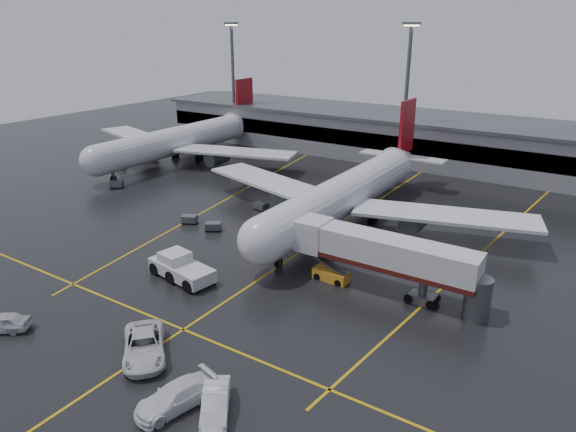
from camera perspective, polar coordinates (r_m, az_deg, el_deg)
The scene contains 22 objects.
ground at distance 62.96m, azimuth 2.52°, elevation -3.22°, with size 220.00×220.00×0.00m, color black.
apron_line_centre at distance 62.96m, azimuth 2.52°, elevation -3.22°, with size 0.25×90.00×0.02m, color gold.
apron_line_stop at distance 47.50m, azimuth -11.45°, elevation -12.15°, with size 60.00×0.25×0.02m, color gold.
apron_line_left at distance 81.37m, azimuth -6.04°, elevation 2.27°, with size 0.25×70.00×0.02m, color gold.
apron_line_right at distance 65.86m, azimuth 20.77°, elevation -3.51°, with size 0.25×70.00×0.02m, color gold.
terminal at distance 104.09m, azimuth 16.27°, elevation 8.06°, with size 122.00×19.00×8.60m.
light_mast_left at distance 118.43m, azimuth -6.07°, elevation 15.14°, with size 3.00×1.20×25.45m.
light_mast_mid at distance 98.50m, azimuth 12.95°, elevation 13.69°, with size 3.00×1.20×25.45m.
main_airliner at distance 69.49m, azimuth 6.66°, elevation 2.68°, with size 48.80×45.60×14.10m.
second_airliner at distance 102.98m, azimuth -11.68°, elevation 8.26°, with size 48.80×45.60×14.10m.
jet_bridge at distance 51.67m, azimuth 10.57°, elevation -4.31°, with size 19.90×3.40×6.05m.
pushback_tractor at distance 55.86m, azimuth -11.74°, elevation -5.64°, with size 8.19×4.48×2.78m.
belt_loader at distance 54.65m, azimuth 4.77°, elevation -6.47°, with size 3.88×1.95×2.41m.
service_van_a at distance 44.41m, azimuth -15.55°, elevation -13.60°, with size 3.20×6.94×1.93m, color silver.
service_van_b at distance 39.03m, azimuth -12.29°, elevation -18.84°, with size 2.43×5.97×1.73m, color white.
service_van_c at distance 38.15m, azimuth -7.97°, elevation -19.65°, with size 1.77×5.08×1.67m, color white.
service_van_d at distance 52.40m, azimuth -29.00°, elevation -10.21°, with size 1.92×4.77×1.62m, color silver.
baggage_cart_a at distance 67.72m, azimuth -8.24°, elevation -1.10°, with size 2.39×2.18×1.12m.
baggage_cart_b at distance 70.70m, azimuth -10.81°, elevation -0.32°, with size 2.36×2.03×1.12m.
baggage_cart_c at distance 74.56m, azimuth -3.00°, elevation 1.14°, with size 2.20×1.64×1.12m.
baggage_cart_d at distance 100.88m, azimuth -17.98°, elevation 5.33°, with size 2.12×1.49×1.12m.
baggage_cart_e at distance 89.14m, azimuth -18.34°, elevation 3.36°, with size 2.38×2.16×1.12m.
Camera 1 is at (29.04, -49.80, 25.31)m, focal length 32.30 mm.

